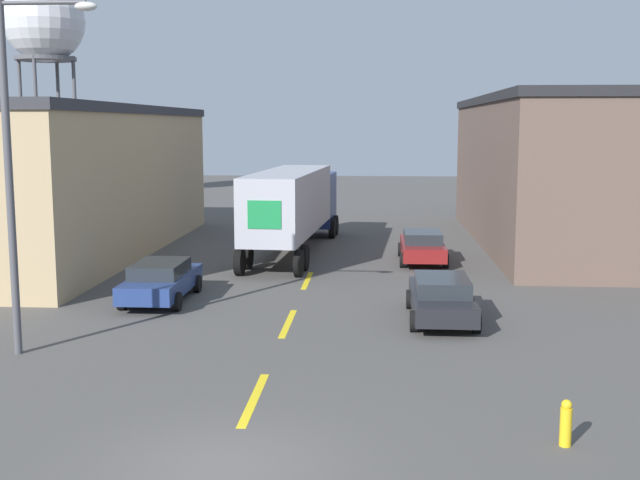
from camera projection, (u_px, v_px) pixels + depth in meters
name	position (u px, v px, depth m)	size (l,w,h in m)	color
ground_plane	(223.00, 469.00, 13.83)	(160.00, 160.00, 0.00)	#4C4947
road_centerline	(288.00, 323.00, 23.96)	(0.20, 16.82, 0.01)	yellow
warehouse_left	(62.00, 180.00, 36.83)	(8.48, 22.53, 6.76)	tan
warehouse_right	(616.00, 171.00, 39.39)	(13.55, 22.18, 7.28)	brown
semi_truck	(295.00, 202.00, 37.10)	(3.49, 14.18, 3.86)	navy
parked_car_left_far	(161.00, 280.00, 26.92)	(2.00, 4.72, 1.35)	navy
parked_car_right_mid	(442.00, 297.00, 24.24)	(2.00, 4.72, 1.35)	black
parked_car_right_far	(422.00, 246.00, 34.56)	(2.00, 4.72, 1.35)	maroon
water_tower	(44.00, 24.00, 61.78)	(6.21, 6.21, 16.90)	#47474C
street_lamp	(18.00, 154.00, 20.05)	(2.54, 0.32, 8.98)	#4C4C51
fire_hydrant	(566.00, 423.00, 14.76)	(0.22, 0.22, 0.89)	gold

